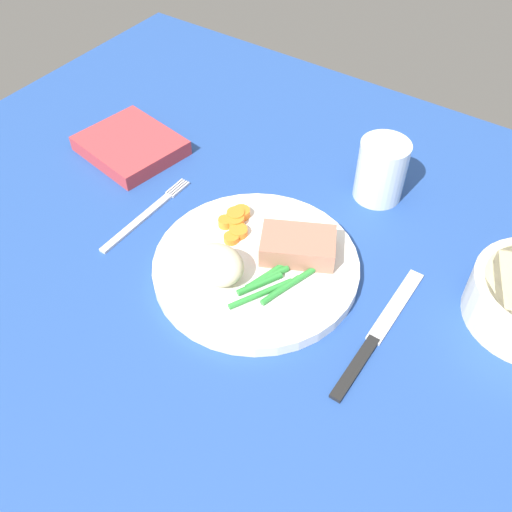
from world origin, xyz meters
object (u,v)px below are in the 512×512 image
at_px(knife, 377,334).
at_px(water_glass, 380,174).
at_px(meat_portion, 298,246).
at_px(napkin, 131,146).
at_px(dinner_plate, 256,266).
at_px(fork, 146,215).

relative_size(knife, water_glass, 2.41).
bearing_deg(meat_portion, knife, -17.79).
xyz_separation_m(meat_portion, napkin, (-0.32, 0.05, -0.02)).
height_order(meat_portion, napkin, meat_portion).
relative_size(meat_portion, knife, 0.43).
bearing_deg(meat_portion, water_glass, 81.74).
xyz_separation_m(dinner_plate, knife, (0.16, -0.00, -0.01)).
height_order(meat_portion, knife, meat_portion).
bearing_deg(knife, dinner_plate, 175.15).
bearing_deg(knife, water_glass, 112.66).
xyz_separation_m(meat_portion, fork, (-0.21, -0.04, -0.03)).
bearing_deg(dinner_plate, meat_portion, 49.40).
distance_m(fork, water_glass, 0.32).
bearing_deg(fork, napkin, 140.85).
xyz_separation_m(dinner_plate, water_glass, (0.06, 0.21, 0.03)).
relative_size(dinner_plate, fork, 1.50).
relative_size(dinner_plate, napkin, 1.80).
bearing_deg(napkin, water_glass, 19.07).
distance_m(dinner_plate, napkin, 0.30).
bearing_deg(napkin, dinner_plate, -17.40).
bearing_deg(napkin, meat_portion, -9.03).
bearing_deg(meat_portion, fork, -168.73).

